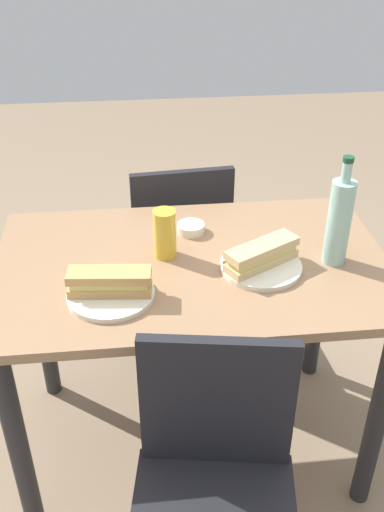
# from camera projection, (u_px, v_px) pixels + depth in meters

# --- Properties ---
(ground_plane) EXTENTS (8.00, 8.00, 0.00)m
(ground_plane) POSITION_uv_depth(u_px,v_px,m) (192.00, 437.00, 2.17)
(ground_plane) COLOR #8C755B
(dining_table) EXTENTS (1.18, 0.72, 0.78)m
(dining_table) POSITION_uv_depth(u_px,v_px,m) (192.00, 297.00, 1.82)
(dining_table) COLOR #997251
(dining_table) RESTS_ON ground
(chair_far) EXTENTS (0.43, 0.43, 0.87)m
(chair_far) POSITION_uv_depth(u_px,v_px,m) (179.00, 244.00, 2.37)
(chair_far) COLOR black
(chair_far) RESTS_ON ground
(chair_near) EXTENTS (0.46, 0.46, 0.87)m
(chair_near) POSITION_uv_depth(u_px,v_px,m) (215.00, 482.00, 1.44)
(chair_near) COLOR black
(chair_near) RESTS_ON ground
(plate_near) EXTENTS (0.24, 0.24, 0.01)m
(plate_near) POSITION_uv_depth(u_px,v_px,m) (261.00, 266.00, 1.72)
(plate_near) COLOR silver
(plate_near) RESTS_ON dining_table
(baguette_sandwich_near) EXTENTS (0.24, 0.17, 0.07)m
(baguette_sandwich_near) POSITION_uv_depth(u_px,v_px,m) (262.00, 254.00, 1.70)
(baguette_sandwich_near) COLOR #DBB77A
(baguette_sandwich_near) RESTS_ON plate_near
(knife_near) EXTENTS (0.17, 0.08, 0.01)m
(knife_near) POSITION_uv_depth(u_px,v_px,m) (246.00, 256.00, 1.75)
(knife_near) COLOR silver
(knife_near) RESTS_ON plate_near
(plate_far) EXTENTS (0.24, 0.24, 0.01)m
(plate_far) POSITION_uv_depth(u_px,v_px,m) (111.00, 294.00, 1.60)
(plate_far) COLOR silver
(plate_far) RESTS_ON dining_table
(baguette_sandwich_far) EXTENTS (0.23, 0.09, 0.07)m
(baguette_sandwich_far) POSITION_uv_depth(u_px,v_px,m) (110.00, 282.00, 1.58)
(baguette_sandwich_far) COLOR tan
(baguette_sandwich_far) RESTS_ON plate_far
(knife_far) EXTENTS (0.18, 0.05, 0.01)m
(knife_far) POSITION_uv_depth(u_px,v_px,m) (109.00, 279.00, 1.64)
(knife_far) COLOR silver
(knife_far) RESTS_ON plate_far
(water_bottle) EXTENTS (0.07, 0.07, 0.33)m
(water_bottle) POSITION_uv_depth(u_px,v_px,m) (339.00, 221.00, 1.68)
(water_bottle) COLOR #99C6B7
(water_bottle) RESTS_ON dining_table
(beer_glass) EXTENTS (0.07, 0.07, 0.15)m
(beer_glass) POSITION_uv_depth(u_px,v_px,m) (165.00, 234.00, 1.74)
(beer_glass) COLOR gold
(beer_glass) RESTS_ON dining_table
(olive_bowl) EXTENTS (0.09, 0.09, 0.03)m
(olive_bowl) POSITION_uv_depth(u_px,v_px,m) (191.00, 228.00, 1.89)
(olive_bowl) COLOR silver
(olive_bowl) RESTS_ON dining_table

